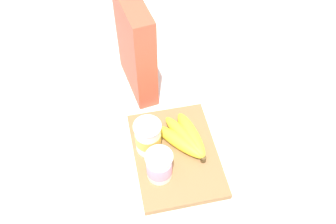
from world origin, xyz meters
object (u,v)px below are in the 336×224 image
at_px(cereal_box, 136,47).
at_px(banana_bunch, 185,138).
at_px(cutting_board, 176,154).
at_px(yogurt_cup_back, 148,137).
at_px(yogurt_cup_front, 159,166).

height_order(cereal_box, banana_bunch, cereal_box).
bearing_deg(cutting_board, yogurt_cup_back, 65.67).
bearing_deg(banana_bunch, cutting_board, 132.48).
bearing_deg(yogurt_cup_back, cereal_box, -2.90).
bearing_deg(cereal_box, banana_bunch, -169.93).
bearing_deg(yogurt_cup_back, banana_bunch, -90.43).
xyz_separation_m(yogurt_cup_back, banana_bunch, (-0.00, -0.10, -0.03)).
height_order(cutting_board, yogurt_cup_front, yogurt_cup_front).
bearing_deg(cutting_board, yogurt_cup_front, 135.57).
bearing_deg(yogurt_cup_back, yogurt_cup_front, -171.65).
xyz_separation_m(cereal_box, yogurt_cup_front, (-0.34, 0.00, -0.09)).
relative_size(yogurt_cup_front, yogurt_cup_back, 0.89).
distance_m(cutting_board, yogurt_cup_back, 0.09).
distance_m(cutting_board, banana_bunch, 0.05).
height_order(cutting_board, banana_bunch, banana_bunch).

